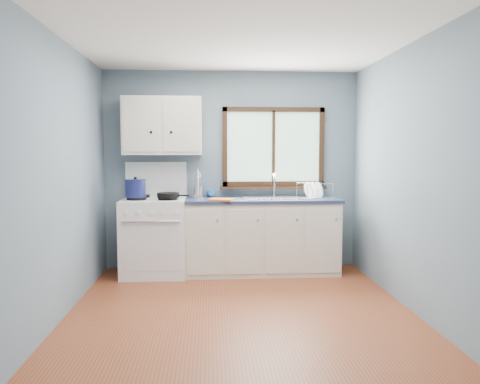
{
  "coord_description": "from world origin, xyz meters",
  "views": [
    {
      "loc": [
        -0.28,
        -4.17,
        1.49
      ],
      "look_at": [
        0.05,
        0.9,
        1.05
      ],
      "focal_mm": 35.0,
      "sensor_mm": 36.0,
      "label": 1
    }
  ],
  "objects": [
    {
      "name": "soap_bottle",
      "position": [
        -0.25,
        1.7,
        1.05
      ],
      "size": [
        0.12,
        0.12,
        0.25
      ],
      "primitive_type": "imported",
      "rotation": [
        0.0,
        0.0,
        0.27
      ],
      "color": "blue",
      "rests_on": "countertop"
    },
    {
      "name": "floor",
      "position": [
        0.0,
        0.0,
        -0.01
      ],
      "size": [
        3.2,
        3.6,
        0.02
      ],
      "primitive_type": "cube",
      "color": "brown",
      "rests_on": "ground"
    },
    {
      "name": "thermos",
      "position": [
        -0.44,
        1.57,
        1.08
      ],
      "size": [
        0.1,
        0.1,
        0.33
      ],
      "primitive_type": "cylinder",
      "rotation": [
        0.0,
        0.0,
        -0.36
      ],
      "color": "silver",
      "rests_on": "countertop"
    },
    {
      "name": "wall_front",
      "position": [
        0.0,
        -1.81,
        1.25
      ],
      "size": [
        3.2,
        0.02,
        2.5
      ],
      "primitive_type": "cube",
      "color": "slate",
      "rests_on": "ground"
    },
    {
      "name": "wall_right",
      "position": [
        1.61,
        0.0,
        1.25
      ],
      "size": [
        0.02,
        3.6,
        2.5
      ],
      "primitive_type": "cube",
      "color": "slate",
      "rests_on": "ground"
    },
    {
      "name": "base_cabinets",
      "position": [
        0.36,
        1.49,
        0.41
      ],
      "size": [
        1.85,
        0.6,
        0.88
      ],
      "color": "silver",
      "rests_on": "floor"
    },
    {
      "name": "ceiling",
      "position": [
        0.0,
        0.0,
        2.51
      ],
      "size": [
        3.2,
        3.6,
        0.02
      ],
      "primitive_type": "cube",
      "color": "white",
      "rests_on": "wall_back"
    },
    {
      "name": "stockpot",
      "position": [
        -1.14,
        1.32,
        1.07
      ],
      "size": [
        0.32,
        0.32,
        0.24
      ],
      "rotation": [
        0.0,
        0.0,
        -0.42
      ],
      "color": "#151B4F",
      "rests_on": "gas_range"
    },
    {
      "name": "sink",
      "position": [
        0.54,
        1.49,
        0.86
      ],
      "size": [
        0.84,
        0.46,
        0.44
      ],
      "color": "silver",
      "rests_on": "countertop"
    },
    {
      "name": "window",
      "position": [
        0.54,
        1.77,
        1.48
      ],
      "size": [
        1.36,
        0.1,
        1.03
      ],
      "color": "#9EC6A8",
      "rests_on": "wall_back"
    },
    {
      "name": "countertop",
      "position": [
        0.36,
        1.49,
        0.9
      ],
      "size": [
        1.89,
        0.64,
        0.04
      ],
      "primitive_type": "cube",
      "color": "#1E2745",
      "rests_on": "base_cabinets"
    },
    {
      "name": "wall_left",
      "position": [
        -1.61,
        0.0,
        1.25
      ],
      "size": [
        0.02,
        3.6,
        2.5
      ],
      "primitive_type": "cube",
      "color": "slate",
      "rests_on": "ground"
    },
    {
      "name": "utensil_crock",
      "position": [
        -0.42,
        1.63,
        0.99
      ],
      "size": [
        0.14,
        0.14,
        0.36
      ],
      "rotation": [
        0.0,
        0.0,
        -0.26
      ],
      "color": "silver",
      "rests_on": "countertop"
    },
    {
      "name": "gas_range",
      "position": [
        -0.95,
        1.47,
        0.49
      ],
      "size": [
        0.76,
        0.69,
        1.36
      ],
      "color": "white",
      "rests_on": "floor"
    },
    {
      "name": "skillet",
      "position": [
        -0.76,
        1.3,
        0.99
      ],
      "size": [
        0.41,
        0.33,
        0.05
      ],
      "rotation": [
        0.0,
        0.0,
        -0.33
      ],
      "color": "black",
      "rests_on": "gas_range"
    },
    {
      "name": "dish_rack",
      "position": [
        1.01,
        1.52,
        0.97
      ],
      "size": [
        0.45,
        0.39,
        0.2
      ],
      "rotation": [
        0.0,
        0.0,
        0.31
      ],
      "color": "silver",
      "rests_on": "countertop"
    },
    {
      "name": "upper_cabinets",
      "position": [
        -0.85,
        1.63,
        1.8
      ],
      "size": [
        0.95,
        0.35,
        0.7
      ],
      "color": "silver",
      "rests_on": "wall_back"
    },
    {
      "name": "dish_towel",
      "position": [
        -0.14,
        1.27,
        0.93
      ],
      "size": [
        0.33,
        0.29,
        0.02
      ],
      "primitive_type": "cube",
      "rotation": [
        0.0,
        0.0,
        -0.36
      ],
      "color": "orange",
      "rests_on": "countertop"
    },
    {
      "name": "wall_back",
      "position": [
        0.0,
        1.81,
        1.25
      ],
      "size": [
        3.2,
        0.02,
        2.5
      ],
      "primitive_type": "cube",
      "color": "slate",
      "rests_on": "ground"
    }
  ]
}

